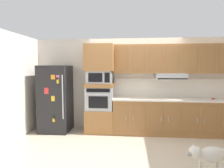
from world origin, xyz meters
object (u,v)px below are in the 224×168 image
at_px(microwave, 100,77).
at_px(screwdriver, 214,99).
at_px(dog, 208,155).
at_px(built_in_oven, 100,98).
at_px(refrigerator, 56,99).

distance_m(microwave, screwdriver, 2.91).
bearing_deg(dog, built_in_oven, -63.63).
bearing_deg(screwdriver, microwave, 179.05).
relative_size(screwdriver, dog, 0.21).
relative_size(refrigerator, built_in_oven, 2.51).
bearing_deg(built_in_oven, microwave, -0.77).
distance_m(built_in_oven, microwave, 0.56).
height_order(microwave, dog, microwave).
bearing_deg(built_in_oven, dog, -44.44).
bearing_deg(built_in_oven, screwdriver, -0.95).
xyz_separation_m(refrigerator, built_in_oven, (1.19, 0.07, 0.02)).
height_order(refrigerator, dog, refrigerator).
distance_m(refrigerator, built_in_oven, 1.19).
xyz_separation_m(refrigerator, screwdriver, (4.05, 0.02, 0.05)).
bearing_deg(microwave, built_in_oven, 179.23).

